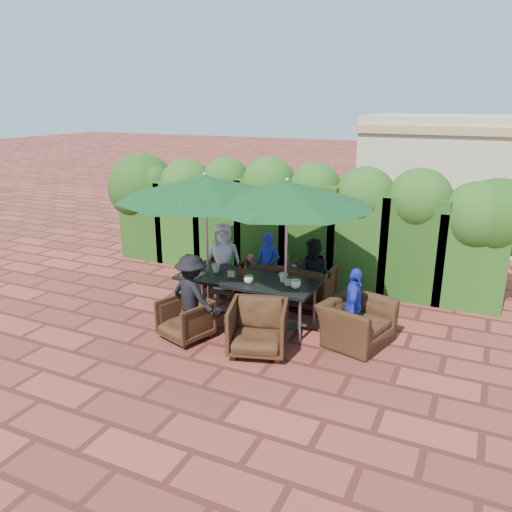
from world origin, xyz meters
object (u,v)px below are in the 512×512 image
at_px(umbrella_left, 205,187).
at_px(chair_near_left, 185,317).
at_px(chair_near_right, 258,326).
at_px(chair_far_right, 310,283).
at_px(chair_end_right, 357,315).
at_px(umbrella_right, 287,194).
at_px(dining_table, 247,283).
at_px(chair_far_left, 227,274).
at_px(chair_far_mid, 267,278).

bearing_deg(umbrella_left, chair_near_left, -80.66).
bearing_deg(chair_near_right, chair_near_left, 166.21).
height_order(umbrella_left, chair_near_right, umbrella_left).
height_order(chair_far_right, chair_near_right, chair_near_right).
xyz_separation_m(chair_far_right, chair_end_right, (1.13, -1.07, 0.03)).
relative_size(umbrella_right, chair_near_right, 3.17).
xyz_separation_m(dining_table, umbrella_left, (-0.74, -0.00, 1.54)).
height_order(dining_table, chair_end_right, chair_end_right).
relative_size(umbrella_right, chair_near_left, 3.83).
distance_m(umbrella_right, chair_near_right, 2.03).
relative_size(umbrella_right, chair_far_right, 3.19).
bearing_deg(dining_table, chair_far_left, 132.81).
bearing_deg(chair_far_right, chair_far_mid, 5.25).
xyz_separation_m(umbrella_right, chair_near_left, (-1.25, -1.03, -1.86)).
height_order(dining_table, chair_far_right, chair_far_right).
relative_size(umbrella_left, chair_far_mid, 3.40).
height_order(umbrella_right, chair_near_right, umbrella_right).
relative_size(umbrella_right, chair_end_right, 2.63).
relative_size(chair_far_left, chair_far_right, 0.89).
bearing_deg(dining_table, umbrella_left, -179.92).
height_order(chair_far_right, chair_near_left, chair_far_right).
bearing_deg(chair_far_mid, chair_near_left, 52.46).
distance_m(chair_far_left, chair_far_right, 1.66).
xyz_separation_m(chair_far_mid, chair_near_left, (-0.51, -1.99, -0.08)).
bearing_deg(umbrella_right, umbrella_left, -178.46).
bearing_deg(chair_far_left, dining_table, 133.38).
bearing_deg(chair_far_right, dining_table, 55.21).
bearing_deg(chair_far_left, umbrella_right, 149.66).
height_order(chair_far_right, chair_end_right, chair_end_right).
bearing_deg(chair_near_right, chair_end_right, 19.60).
xyz_separation_m(chair_near_left, chair_near_right, (1.21, 0.07, 0.07)).
bearing_deg(chair_end_right, dining_table, 105.46).
relative_size(chair_far_right, chair_near_left, 1.20).
distance_m(dining_table, chair_far_right, 1.32).
distance_m(dining_table, umbrella_left, 1.71).
xyz_separation_m(umbrella_left, umbrella_right, (1.41, 0.04, -0.00)).
bearing_deg(umbrella_left, chair_near_right, -33.88).
distance_m(umbrella_left, chair_far_mid, 2.15).
distance_m(umbrella_left, chair_far_left, 2.10).
height_order(dining_table, umbrella_left, umbrella_left).
height_order(umbrella_left, chair_far_right, umbrella_left).
height_order(chair_far_mid, chair_end_right, chair_end_right).
distance_m(chair_far_mid, chair_far_right, 0.81).
xyz_separation_m(chair_far_mid, chair_far_right, (0.81, 0.07, -0.01)).
relative_size(umbrella_left, chair_far_right, 3.46).
bearing_deg(chair_near_left, chair_end_right, 40.18).
bearing_deg(chair_far_left, chair_far_right, -176.91).
xyz_separation_m(dining_table, chair_far_left, (-0.92, 0.99, -0.30)).
distance_m(dining_table, chair_far_mid, 1.02).
xyz_separation_m(chair_far_left, chair_near_left, (0.34, -1.99, -0.03)).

